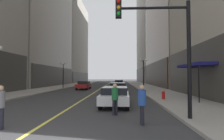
% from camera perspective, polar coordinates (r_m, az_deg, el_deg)
% --- Properties ---
extents(ground_plane, '(200.00, 200.00, 0.00)m').
position_cam_1_polar(ground_plane, '(39.58, -2.24, -5.05)').
color(ground_plane, '#38383A').
extents(sidewalk_left, '(4.50, 78.00, 0.15)m').
position_cam_1_polar(sidewalk_left, '(41.08, -13.83, -4.78)').
color(sidewalk_left, '#9E9991').
rests_on(sidewalk_left, ground).
extents(sidewalk_right, '(4.50, 78.00, 0.15)m').
position_cam_1_polar(sidewalk_right, '(39.75, 9.74, -4.90)').
color(sidewalk_right, '#9E9991').
rests_on(sidewalk_right, ground).
extents(lane_centre_stripe, '(0.16, 70.00, 0.01)m').
position_cam_1_polar(lane_centre_stripe, '(39.58, -2.24, -5.04)').
color(lane_centre_stripe, '#E5D64C').
rests_on(lane_centre_stripe, ground).
extents(building_left_mid, '(14.58, 24.00, 34.45)m').
position_cam_1_polar(building_left_mid, '(46.70, -25.51, 17.01)').
color(building_left_mid, '#A8A399').
rests_on(building_left_mid, ground).
extents(building_left_far, '(15.74, 26.00, 29.49)m').
position_cam_1_polar(building_left_far, '(69.07, -15.90, 8.53)').
color(building_left_far, '#A8A399').
rests_on(building_left_far, ground).
extents(building_right_far, '(10.49, 26.00, 45.21)m').
position_cam_1_polar(building_right_far, '(68.70, 13.24, 15.28)').
color(building_right_far, '#A8A399').
rests_on(building_right_far, ground).
extents(storefront_awning_right, '(1.60, 4.85, 3.12)m').
position_cam_1_polar(storefront_awning_right, '(16.97, 24.78, 1.33)').
color(storefront_awning_right, navy).
rests_on(storefront_awning_right, ground).
extents(car_white, '(1.99, 4.64, 1.32)m').
position_cam_1_polar(car_white, '(12.60, 0.96, -8.04)').
color(car_white, silver).
rests_on(car_white, ground).
extents(car_maroon, '(2.03, 4.79, 1.32)m').
position_cam_1_polar(car_maroon, '(21.06, 1.88, -5.66)').
color(car_maroon, maroon).
rests_on(car_maroon, ground).
extents(car_red, '(1.78, 4.60, 1.32)m').
position_cam_1_polar(car_red, '(29.32, -8.87, -4.64)').
color(car_red, '#B21919').
rests_on(car_red, ground).
extents(car_blue, '(1.98, 4.61, 1.32)m').
position_cam_1_polar(car_blue, '(38.81, 2.25, -4.04)').
color(car_blue, navy).
rests_on(car_blue, ground).
extents(pedestrian_in_grey_suit, '(0.37, 0.37, 1.69)m').
position_cam_1_polar(pedestrian_in_grey_suit, '(8.28, -31.76, -8.99)').
color(pedestrian_in_grey_suit, black).
rests_on(pedestrian_in_grey_suit, ground).
extents(pedestrian_in_blue_hoodie, '(0.38, 0.38, 1.68)m').
position_cam_1_polar(pedestrian_in_blue_hoodie, '(7.83, 9.42, -9.73)').
color(pedestrian_in_blue_hoodie, black).
rests_on(pedestrian_in_blue_hoodie, ground).
extents(pedestrian_in_green_parka, '(0.47, 0.47, 1.66)m').
position_cam_1_polar(pedestrian_in_green_parka, '(9.62, 0.94, -8.43)').
color(pedestrian_in_green_parka, black).
rests_on(pedestrian_in_green_parka, ground).
extents(traffic_light_near_right, '(3.43, 0.35, 5.65)m').
position_cam_1_polar(traffic_light_near_right, '(8.75, 16.51, 9.32)').
color(traffic_light_near_right, black).
rests_on(traffic_light_near_right, ground).
extents(street_lamp_left_far, '(1.06, 0.36, 4.43)m').
position_cam_1_polar(street_lamp_left_far, '(31.93, -15.12, 0.17)').
color(street_lamp_left_far, black).
rests_on(street_lamp_left_far, ground).
extents(street_lamp_right_mid, '(1.06, 0.36, 4.43)m').
position_cam_1_polar(street_lamp_right_mid, '(24.51, 9.86, 0.80)').
color(street_lamp_right_mid, black).
rests_on(street_lamp_right_mid, ground).
extents(fire_hydrant_right, '(0.28, 0.28, 0.80)m').
position_cam_1_polar(fire_hydrant_right, '(15.89, 15.88, -7.89)').
color(fire_hydrant_right, red).
rests_on(fire_hydrant_right, ground).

